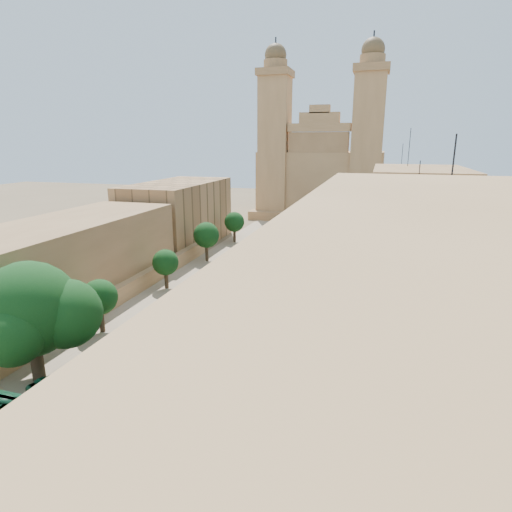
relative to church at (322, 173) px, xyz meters
The scene contains 32 objects.
ground 79.19m from the church, 90.00° to the right, with size 260.00×260.00×0.00m, color brown.
road_surface 49.54m from the church, 90.00° to the right, with size 14.00×140.00×0.01m, color black.
sidewalk_east 50.44m from the church, 78.94° to the right, with size 5.00×140.00×0.01m, color #957E61.
sidewalk_west 50.44m from the church, 101.06° to the right, with size 5.00×140.00×0.01m, color #957E61.
kerb_east 50.02m from the church, 81.81° to the right, with size 0.25×140.00×0.12m, color #957E61.
kerb_west 50.02m from the church, 98.19° to the right, with size 0.25×140.00×0.12m, color #957E61.
townhouse_a 83.22m from the church, 78.94° to the right, with size 9.00×14.00×16.40m.
townhouse_b 69.58m from the church, 76.73° to the right, with size 9.00×14.00×14.90m.
townhouse_c 56.00m from the church, 73.43° to the right, with size 9.00×14.00×17.40m.
townhouse_d 42.84m from the church, 68.07° to the right, with size 9.00×14.00×15.90m.
west_wall 60.55m from the church, 102.04° to the right, with size 1.00×40.00×1.80m, color #9F7448.
west_building_low 63.45m from the church, 106.54° to the right, with size 10.00×28.00×8.40m, color olive.
west_building_mid 39.27m from the church, 117.48° to the right, with size 10.00×22.00×10.00m, color #AA7C4D.
church is the anchor object (origin of this frame).
ficus_tree 75.33m from the church, 97.20° to the right, with size 8.53×7.85×8.53m.
street_tree_a 67.66m from the church, 98.54° to the right, with size 3.10×3.10×4.76m.
street_tree_b 55.90m from the church, 100.38° to the right, with size 2.93×2.93×4.51m.
street_tree_c 44.16m from the church, 103.21° to the right, with size 3.55×3.55×5.46m.
street_tree_d 32.79m from the church, 108.09° to the right, with size 3.28×3.28×5.04m.
red_truck 68.03m from the church, 90.09° to the right, with size 3.63×5.38×2.98m.
olive_pickup 59.56m from the church, 84.01° to the right, with size 2.45×4.61×1.82m.
bus_green_north 75.20m from the church, 93.07° to the right, with size 2.27×9.69×2.70m, color #124F30.
bus_red_east 71.98m from the church, 84.78° to the right, with size 2.21×9.45×2.63m, color #A01E15.
bus_cream_east 49.88m from the church, 85.34° to the right, with size 2.10×8.99×2.50m, color beige.
car_blue_a 67.94m from the church, 92.34° to the right, with size 1.71×4.24×1.45m, color #4493BE.
car_white_a 44.81m from the church, 93.28° to the right, with size 1.45×4.16×1.37m, color white.
car_cream 57.92m from the church, 89.00° to the right, with size 2.36×5.12×1.42m, color #BBAE8C.
car_dkblue 35.30m from the church, 98.41° to the right, with size 1.88×4.62×1.34m, color #120F4B.
car_white_b 34.33m from the church, 86.00° to the right, with size 1.47×3.64×1.24m, color silver.
car_blue_b 19.40m from the church, 93.29° to the right, with size 1.41×4.05×1.34m, color #3854AE.
pedestrian_a 73.94m from the church, 84.10° to the right, with size 0.61×0.40×1.68m, color #26232C.
pedestrian_c 69.19m from the church, 83.73° to the right, with size 1.01×0.42×1.72m, color #3A3B3E.
Camera 1 is at (12.46, -17.49, 16.12)m, focal length 30.00 mm.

